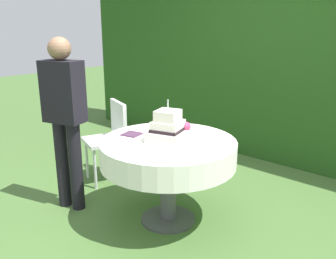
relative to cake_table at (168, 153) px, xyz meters
The scene contains 9 objects.
ground_plane 0.64m from the cake_table, ahead, with size 20.00×20.00×0.00m, color #476B33.
foliage_hedge 2.32m from the cake_table, 90.00° to the left, with size 6.42×0.59×2.68m, color #234C19.
cake_table is the anchor object (origin of this frame).
wedding_cake 0.22m from the cake_table, 41.27° to the right, with size 0.36×0.36×0.36m.
serving_plate_near 0.47m from the cake_table, 80.49° to the right, with size 0.12×0.12×0.01m, color white.
serving_plate_far 0.42m from the cake_table, 100.96° to the left, with size 0.14×0.14×0.01m, color white.
napkin_stack 0.38m from the cake_table, 165.46° to the right, with size 0.15×0.15×0.01m, color #4C2D47.
garden_chair 1.10m from the cake_table, 166.79° to the left, with size 0.52×0.52×0.89m.
standing_person 1.01m from the cake_table, 153.92° to the right, with size 0.40×0.29×1.60m.
Camera 1 is at (1.92, -2.18, 1.71)m, focal length 38.65 mm.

